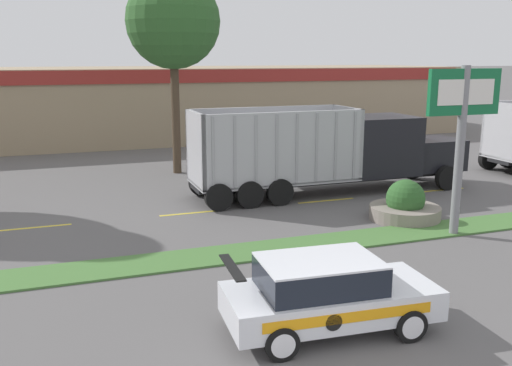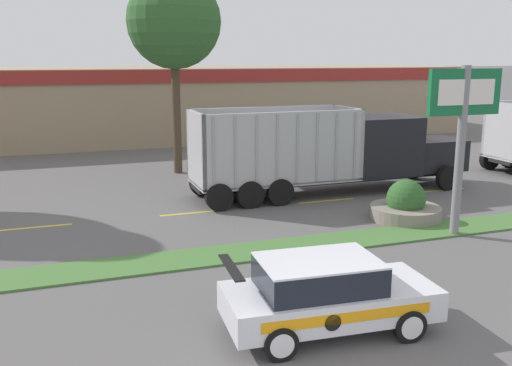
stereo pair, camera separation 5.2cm
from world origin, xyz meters
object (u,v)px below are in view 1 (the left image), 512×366
at_px(stone_planter, 405,206).
at_px(store_sign_post, 462,117).
at_px(rally_car, 327,293).
at_px(dump_truck_lead, 354,153).

bearing_deg(stone_planter, store_sign_post, -77.08).
relative_size(rally_car, stone_planter, 1.82).
distance_m(store_sign_post, stone_planter, 3.88).
xyz_separation_m(rally_car, stone_planter, (6.32, 6.54, -0.35)).
xyz_separation_m(rally_car, store_sign_post, (6.78, 4.51, 2.93)).
height_order(rally_car, stone_planter, rally_car).
bearing_deg(store_sign_post, rally_car, -146.36).
distance_m(rally_car, stone_planter, 9.10).
xyz_separation_m(dump_truck_lead, rally_car, (-6.82, -11.08, -0.81)).
xyz_separation_m(dump_truck_lead, stone_planter, (-0.50, -4.54, -1.16)).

